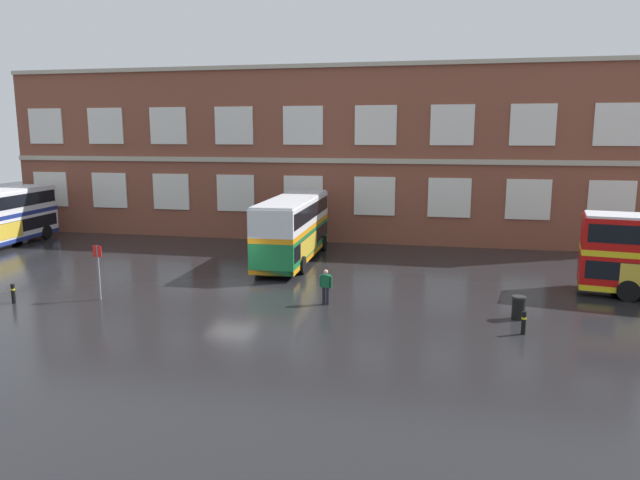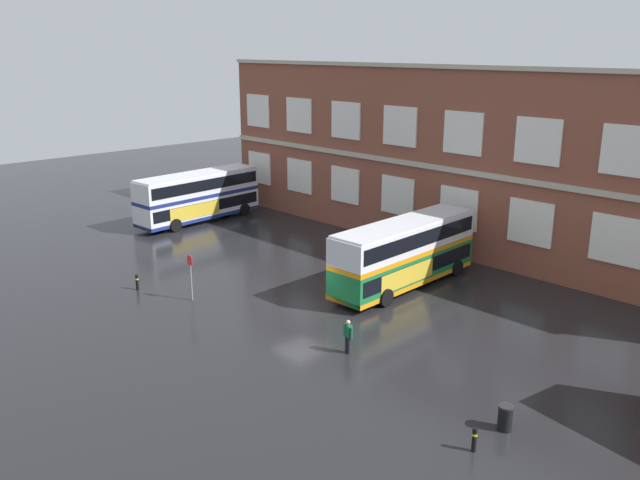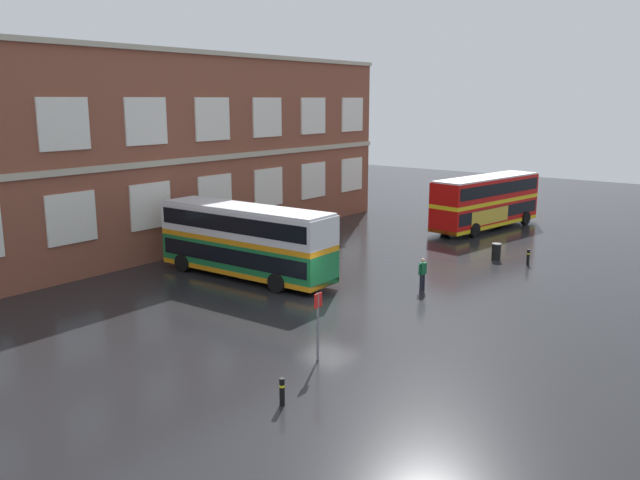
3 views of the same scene
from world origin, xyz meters
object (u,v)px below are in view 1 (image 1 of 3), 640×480
Objects in this scene: safety_bollard_west at (13,293)px; waiting_passenger at (326,285)px; double_decker_middle at (293,228)px; bus_stand_flag at (98,267)px; station_litter_bin at (518,308)px; safety_bollard_east at (524,323)px.

waiting_passenger is at bearing 11.23° from safety_bollard_west.
safety_bollard_west is at bearing -131.83° from double_decker_middle.
bus_stand_flag is at bearing 20.65° from safety_bollard_west.
safety_bollard_west is at bearing -168.77° from waiting_passenger.
bus_stand_flag reaches higher than safety_bollard_west.
bus_stand_flag is (-10.95, -1.51, 0.70)m from waiting_passenger.
station_litter_bin reaches higher than safety_bollard_west.
safety_bollard_east is at bearing 1.03° from safety_bollard_west.
safety_bollard_west is (-10.72, -11.98, -1.66)m from double_decker_middle.
waiting_passenger is 14.96m from safety_bollard_west.
bus_stand_flag is 19.70m from station_litter_bin.
safety_bollard_east is at bearing -42.51° from double_decker_middle.
double_decker_middle is 9.96m from waiting_passenger.
bus_stand_flag reaches higher than waiting_passenger.
double_decker_middle is 16.16m from safety_bollard_west.
double_decker_middle is 12.70m from bus_stand_flag.
bus_stand_flag reaches higher than safety_bollard_east.
double_decker_middle reaches higher than safety_bollard_west.
waiting_passenger is 1.79× the size of safety_bollard_west.
double_decker_middle reaches higher than bus_stand_flag.
safety_bollard_east is (-0.02, -2.05, -0.03)m from station_litter_bin.
bus_stand_flag is 4.14m from safety_bollard_west.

